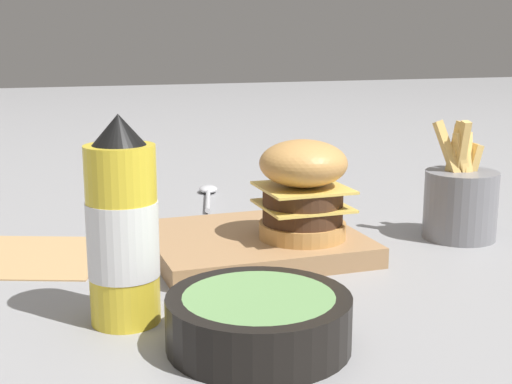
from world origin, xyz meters
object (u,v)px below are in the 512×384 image
Objects in this scene: serving_board at (256,243)px; ketchup_bottle at (123,230)px; side_bowl at (259,319)px; spoon at (208,192)px; burger at (303,189)px; fries_basket at (459,200)px.

serving_board is 0.25m from ketchup_bottle.
side_bowl is at bearing -108.49° from serving_board.
side_bowl is at bearing -175.35° from spoon.
burger is at bearing -37.56° from serving_board.
burger is 0.61× the size of ketchup_bottle.
serving_board is 1.60× the size of fries_basket.
serving_board is 0.27m from fries_basket.
burger is 0.74× the size of side_bowl.
serving_board is 1.44× the size of spoon.
serving_board is 0.09m from burger.
side_bowl is (-0.08, -0.25, 0.01)m from serving_board.
serving_board is at bearing 71.51° from side_bowl.
fries_basket is 0.99× the size of side_bowl.
burger reaches higher than side_bowl.
burger reaches higher than spoon.
fries_basket is at bearing -129.02° from spoon.
side_bowl is (0.10, -0.09, -0.06)m from ketchup_bottle.
side_bowl is at bearing -42.96° from ketchup_bottle.
ketchup_bottle reaches higher than spoon.
burger is 0.36m from spoon.
burger is (0.04, -0.03, 0.07)m from serving_board.
fries_basket is 0.42m from side_bowl.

